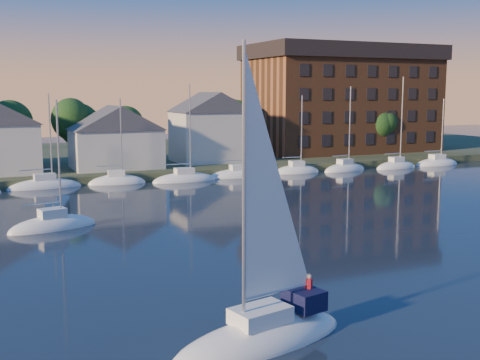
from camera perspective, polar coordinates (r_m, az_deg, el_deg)
shoreline_land at (r=98.96m, az=-10.52°, el=1.94°), size 160.00×50.00×2.00m
wooden_dock at (r=76.97m, az=-6.44°, el=0.22°), size 120.00×3.00×1.00m
clubhouse_centre at (r=79.68m, az=-11.73°, el=4.09°), size 11.55×8.40×8.08m
clubhouse_east at (r=85.61m, az=-2.83°, el=5.12°), size 10.50×8.40×9.80m
condo_block at (r=102.87m, az=9.65°, el=7.67°), size 31.00×17.00×17.40m
tree_line at (r=87.38m, az=-7.48°, el=5.90°), size 93.40×5.40×8.90m
moored_fleet at (r=74.13m, az=-5.73°, el=-0.00°), size 87.50×2.40×12.05m
hero_sailboat at (r=26.94m, az=2.19°, el=-14.03°), size 9.36×4.70×13.99m
drifting_sailboat_left at (r=50.42m, az=-17.31°, el=-4.33°), size 7.58×3.97×11.34m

